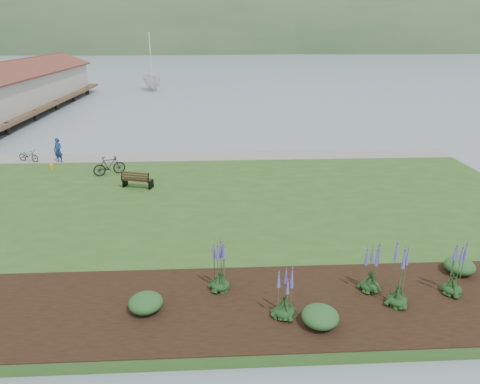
# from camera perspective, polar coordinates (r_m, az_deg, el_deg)

# --- Properties ---
(ground) EXTENTS (600.00, 600.00, 0.00)m
(ground) POSITION_cam_1_polar(r_m,az_deg,el_deg) (22.53, -6.38, -1.11)
(ground) COLOR gray
(ground) RESTS_ON ground
(lawn) EXTENTS (34.00, 20.00, 0.40)m
(lawn) POSITION_cam_1_polar(r_m,az_deg,el_deg) (20.61, -6.69, -2.67)
(lawn) COLOR #29531D
(lawn) RESTS_ON ground
(shoreline_path) EXTENTS (34.00, 2.20, 0.03)m
(shoreline_path) POSITION_cam_1_polar(r_m,az_deg,el_deg) (28.92, -5.69, 4.77)
(shoreline_path) COLOR gray
(shoreline_path) RESTS_ON lawn
(garden_bed) EXTENTS (24.00, 4.40, 0.04)m
(garden_bed) POSITION_cam_1_polar(r_m,az_deg,el_deg) (13.72, 4.33, -14.67)
(garden_bed) COLOR black
(garden_bed) RESTS_ON lawn
(far_hillside) EXTENTS (580.00, 80.00, 38.00)m
(far_hillside) POSITION_cam_1_polar(r_m,az_deg,el_deg) (191.95, 2.73, 18.33)
(far_hillside) COLOR #33542F
(far_hillside) RESTS_ON ground
(pier_pavilion) EXTENTS (8.00, 36.00, 5.40)m
(pier_pavilion) POSITION_cam_1_polar(r_m,az_deg,el_deg) (53.23, -27.37, 12.42)
(pier_pavilion) COLOR #4C3826
(pier_pavilion) RESTS_ON ground
(park_bench) EXTENTS (1.69, 1.06, 0.98)m
(park_bench) POSITION_cam_1_polar(r_m,az_deg,el_deg) (23.51, -13.61, 1.66)
(park_bench) COLOR black
(park_bench) RESTS_ON lawn
(person) EXTENTS (0.79, 0.65, 1.87)m
(person) POSITION_cam_1_polar(r_m,az_deg,el_deg) (29.54, -23.11, 5.37)
(person) COLOR navy
(person) RESTS_ON lawn
(bicycle_a) EXTENTS (1.06, 1.62, 0.80)m
(bicycle_a) POSITION_cam_1_polar(r_m,az_deg,el_deg) (30.70, -26.37, 4.37)
(bicycle_a) COLOR black
(bicycle_a) RESTS_ON lawn
(bicycle_b) EXTENTS (1.27, 1.89, 1.11)m
(bicycle_b) POSITION_cam_1_polar(r_m,az_deg,el_deg) (26.06, -17.05, 3.37)
(bicycle_b) COLOR black
(bicycle_b) RESTS_ON lawn
(sailboat) EXTENTS (12.41, 12.52, 25.54)m
(sailboat) POSITION_cam_1_polar(r_m,az_deg,el_deg) (65.92, -11.54, 13.15)
(sailboat) COLOR silver
(sailboat) RESTS_ON ground
(pannier) EXTENTS (0.24, 0.31, 0.30)m
(pannier) POSITION_cam_1_polar(r_m,az_deg,el_deg) (28.58, -23.82, 3.15)
(pannier) COLOR gold
(pannier) RESTS_ON lawn
(echium_0) EXTENTS (0.62, 0.62, 1.74)m
(echium_0) POSITION_cam_1_polar(r_m,az_deg,el_deg) (12.85, 6.01, -13.66)
(echium_0) COLOR #123313
(echium_0) RESTS_ON garden_bed
(echium_1) EXTENTS (0.62, 0.62, 1.86)m
(echium_1) POSITION_cam_1_polar(r_m,az_deg,el_deg) (14.52, 17.16, -9.91)
(echium_1) COLOR #123313
(echium_1) RESTS_ON garden_bed
(echium_2) EXTENTS (0.62, 0.62, 2.25)m
(echium_2) POSITION_cam_1_polar(r_m,az_deg,el_deg) (14.01, 20.53, -10.99)
(echium_2) COLOR #123313
(echium_2) RESTS_ON garden_bed
(echium_3) EXTENTS (0.62, 0.62, 2.23)m
(echium_3) POSITION_cam_1_polar(r_m,az_deg,el_deg) (15.25, 26.85, -9.06)
(echium_3) COLOR #123313
(echium_3) RESTS_ON garden_bed
(echium_4) EXTENTS (0.62, 0.62, 2.09)m
(echium_4) POSITION_cam_1_polar(r_m,az_deg,el_deg) (13.86, -2.70, -9.74)
(echium_4) COLOR #123313
(echium_4) RESTS_ON garden_bed
(shrub_0) EXTENTS (1.04, 1.04, 0.52)m
(shrub_0) POSITION_cam_1_polar(r_m,az_deg,el_deg) (13.56, -12.47, -14.22)
(shrub_0) COLOR #1E4C21
(shrub_0) RESTS_ON garden_bed
(shrub_1) EXTENTS (1.08, 1.08, 0.54)m
(shrub_1) POSITION_cam_1_polar(r_m,az_deg,el_deg) (12.91, 10.64, -16.00)
(shrub_1) COLOR #1E4C21
(shrub_1) RESTS_ON garden_bed
(shrub_2) EXTENTS (1.03, 1.03, 0.51)m
(shrub_2) POSITION_cam_1_polar(r_m,az_deg,el_deg) (16.88, 27.24, -8.76)
(shrub_2) COLOR #1E4C21
(shrub_2) RESTS_ON garden_bed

